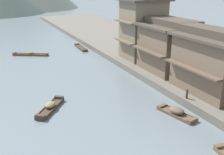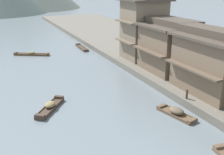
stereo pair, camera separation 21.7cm
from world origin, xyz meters
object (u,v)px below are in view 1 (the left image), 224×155
(boat_midriver_drifting, at_px, (31,54))
(house_waterfront_second, at_px, (211,62))
(house_waterfront_tall, at_px, (170,45))
(mooring_post_dock_mid, at_px, (187,94))
(house_waterfront_narrow, at_px, (143,27))
(boat_moored_far, at_px, (81,48))
(boat_moored_nearest, at_px, (50,107))
(boat_moored_second, at_px, (177,112))

(boat_midriver_drifting, bearing_deg, house_waterfront_second, -61.51)
(house_waterfront_tall, bearing_deg, mooring_post_dock_mid, -114.54)
(house_waterfront_narrow, bearing_deg, boat_moored_far, 112.37)
(boat_moored_far, xyz_separation_m, house_waterfront_narrow, (5.02, -12.21, 4.95))
(boat_moored_far, xyz_separation_m, house_waterfront_tall, (5.25, -18.27, 3.63))
(boat_moored_nearest, xyz_separation_m, mooring_post_dock_mid, (11.63, -4.37, 0.95))
(boat_moored_far, bearing_deg, mooring_post_dock_mid, -86.54)
(house_waterfront_second, distance_m, house_waterfront_narrow, 13.60)
(boat_moored_nearest, relative_size, boat_moored_second, 1.05)
(house_waterfront_second, bearing_deg, boat_midriver_drifting, 118.49)
(boat_moored_far, bearing_deg, house_waterfront_tall, -73.97)
(house_waterfront_second, bearing_deg, mooring_post_dock_mid, -169.45)
(boat_midriver_drifting, xyz_separation_m, mooring_post_dock_mid, (10.28, -24.94, 1.00))
(boat_moored_nearest, distance_m, boat_moored_second, 11.15)
(house_waterfront_tall, xyz_separation_m, mooring_post_dock_mid, (-3.66, -8.01, -2.56))
(boat_moored_far, bearing_deg, boat_moored_nearest, -114.60)
(house_waterfront_tall, height_order, mooring_post_dock_mid, house_waterfront_tall)
(boat_moored_nearest, xyz_separation_m, house_waterfront_tall, (15.29, 3.64, 3.51))
(boat_midriver_drifting, distance_m, mooring_post_dock_mid, 26.99)
(boat_moored_far, relative_size, house_waterfront_narrow, 0.62)
(boat_moored_nearest, bearing_deg, mooring_post_dock_mid, -20.60)
(boat_moored_second, height_order, boat_midriver_drifting, boat_moored_second)
(boat_moored_second, xyz_separation_m, house_waterfront_second, (4.92, 1.73, 3.48))
(boat_midriver_drifting, bearing_deg, mooring_post_dock_mid, -67.61)
(boat_moored_nearest, bearing_deg, boat_midriver_drifting, 86.24)
(boat_midriver_drifting, height_order, house_waterfront_narrow, house_waterfront_narrow)
(boat_moored_nearest, bearing_deg, boat_moored_second, -29.85)
(boat_moored_second, xyz_separation_m, house_waterfront_tall, (5.62, 9.19, 3.48))
(boat_moored_second, height_order, house_waterfront_tall, house_waterfront_tall)
(house_waterfront_narrow, bearing_deg, boat_moored_second, -109.47)
(mooring_post_dock_mid, bearing_deg, boat_moored_nearest, 159.40)
(boat_moored_far, height_order, house_waterfront_second, house_waterfront_second)
(boat_moored_far, bearing_deg, house_waterfront_second, -79.98)
(boat_moored_nearest, relative_size, boat_midriver_drifting, 0.77)
(boat_moored_second, xyz_separation_m, mooring_post_dock_mid, (1.96, 1.18, 0.92))
(boat_moored_far, distance_m, house_waterfront_second, 26.39)
(boat_moored_far, distance_m, mooring_post_dock_mid, 26.36)
(boat_moored_second, relative_size, house_waterfront_tall, 0.54)
(boat_moored_nearest, bearing_deg, boat_moored_far, 65.40)
(boat_midriver_drifting, bearing_deg, house_waterfront_narrow, -38.38)
(boat_moored_second, xyz_separation_m, boat_moored_far, (0.37, 27.47, -0.15))
(house_waterfront_tall, bearing_deg, boat_midriver_drifting, 129.47)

